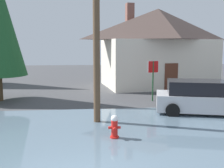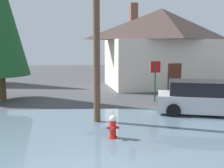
{
  "view_description": "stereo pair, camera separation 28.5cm",
  "coord_description": "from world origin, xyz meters",
  "px_view_note": "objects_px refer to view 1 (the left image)",
  "views": [
    {
      "loc": [
        0.26,
        -5.04,
        3.2
      ],
      "look_at": [
        1.25,
        5.57,
        1.66
      ],
      "focal_mm": 41.89,
      "sensor_mm": 36.0,
      "label": 1
    },
    {
      "loc": [
        0.55,
        -5.06,
        3.2
      ],
      "look_at": [
        1.25,
        5.57,
        1.66
      ],
      "focal_mm": 41.89,
      "sensor_mm": 36.0,
      "label": 2
    }
  ],
  "objects_px": {
    "utility_pole": "(96,12)",
    "fire_hydrant": "(114,127)",
    "house": "(157,46)",
    "parked_car": "(201,98)",
    "stop_sign_far": "(153,72)"
  },
  "relations": [
    {
      "from": "utility_pole",
      "to": "house",
      "type": "distance_m",
      "value": 11.34
    },
    {
      "from": "house",
      "to": "parked_car",
      "type": "height_order",
      "value": "house"
    },
    {
      "from": "fire_hydrant",
      "to": "utility_pole",
      "type": "xyz_separation_m",
      "value": [
        -0.53,
        2.04,
        4.14
      ]
    },
    {
      "from": "utility_pole",
      "to": "fire_hydrant",
      "type": "bearing_deg",
      "value": -75.48
    },
    {
      "from": "fire_hydrant",
      "to": "house",
      "type": "relative_size",
      "value": 0.09
    },
    {
      "from": "stop_sign_far",
      "to": "utility_pole",
      "type": "bearing_deg",
      "value": -129.61
    },
    {
      "from": "utility_pole",
      "to": "parked_car",
      "type": "bearing_deg",
      "value": 12.04
    },
    {
      "from": "utility_pole",
      "to": "parked_car",
      "type": "distance_m",
      "value": 6.39
    },
    {
      "from": "utility_pole",
      "to": "parked_car",
      "type": "xyz_separation_m",
      "value": [
        5.03,
        1.07,
        -3.8
      ]
    },
    {
      "from": "fire_hydrant",
      "to": "parked_car",
      "type": "xyz_separation_m",
      "value": [
        4.5,
        3.11,
        0.34
      ]
    },
    {
      "from": "utility_pole",
      "to": "house",
      "type": "bearing_deg",
      "value": 62.43
    },
    {
      "from": "house",
      "to": "stop_sign_far",
      "type": "bearing_deg",
      "value": -107.04
    },
    {
      "from": "parked_car",
      "to": "house",
      "type": "bearing_deg",
      "value": 88.81
    },
    {
      "from": "utility_pole",
      "to": "stop_sign_far",
      "type": "distance_m",
      "value": 6.08
    },
    {
      "from": "fire_hydrant",
      "to": "house",
      "type": "xyz_separation_m",
      "value": [
        4.68,
        12.02,
        2.76
      ]
    }
  ]
}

